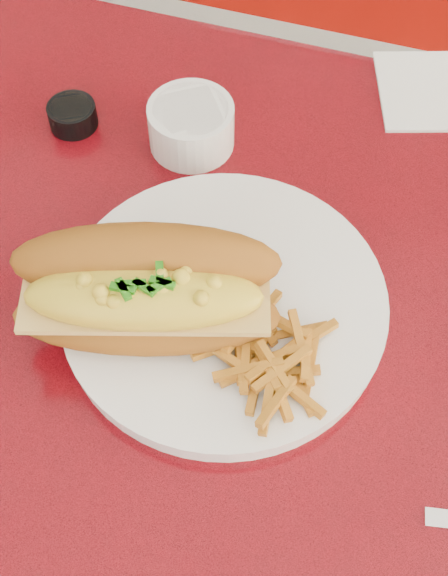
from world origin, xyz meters
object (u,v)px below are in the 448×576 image
(booth_bench_far, at_px, (373,111))
(dinner_plate, at_px, (224,305))
(fork, at_px, (294,335))
(sauce_cup_left, at_px, (72,114))
(mac_hoagie, at_px, (146,291))
(gravy_ramekin, at_px, (191,125))
(diner_table, at_px, (266,406))

(booth_bench_far, relative_size, dinner_plate, 3.46)
(fork, bearing_deg, sauce_cup_left, 70.45)
(mac_hoagie, relative_size, gravy_ramekin, 2.35)
(gravy_ramekin, bearing_deg, sauce_cup_left, -174.48)
(dinner_plate, distance_m, fork, 0.07)
(diner_table, bearing_deg, fork, -25.77)
(mac_hoagie, height_order, sauce_cup_left, mac_hoagie)
(booth_bench_far, distance_m, mac_hoagie, 1.01)
(diner_table, bearing_deg, booth_bench_far, 90.00)
(booth_bench_far, distance_m, gravy_ramekin, 0.81)
(booth_bench_far, bearing_deg, fork, -88.59)
(dinner_plate, relative_size, mac_hoagie, 1.37)
(dinner_plate, bearing_deg, mac_hoagie, -146.92)
(booth_bench_far, relative_size, fork, 8.14)
(fork, height_order, gravy_ramekin, gravy_ramekin)
(booth_bench_far, xyz_separation_m, mac_hoagie, (-0.11, -0.84, 0.55))
(fork, height_order, sauce_cup_left, sauce_cup_left)
(diner_table, height_order, gravy_ramekin, gravy_ramekin)
(mac_hoagie, bearing_deg, booth_bench_far, 65.75)
(gravy_ramekin, bearing_deg, fork, -51.36)
(sauce_cup_left, bearing_deg, mac_hoagie, -51.87)
(booth_bench_far, xyz_separation_m, sauce_cup_left, (-0.28, -0.63, 0.50))
(mac_hoagie, xyz_separation_m, sauce_cup_left, (-0.17, 0.22, -0.05))
(sauce_cup_left, bearing_deg, booth_bench_far, 66.12)
(booth_bench_far, bearing_deg, sauce_cup_left, -113.88)
(diner_table, height_order, sauce_cup_left, sauce_cup_left)
(diner_table, distance_m, dinner_plate, 0.18)
(mac_hoagie, bearing_deg, sauce_cup_left, 111.12)
(fork, xyz_separation_m, gravy_ramekin, (-0.17, 0.21, 0.01))
(booth_bench_far, distance_m, dinner_plate, 0.95)
(fork, distance_m, gravy_ramekin, 0.27)
(dinner_plate, bearing_deg, gravy_ramekin, 116.76)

